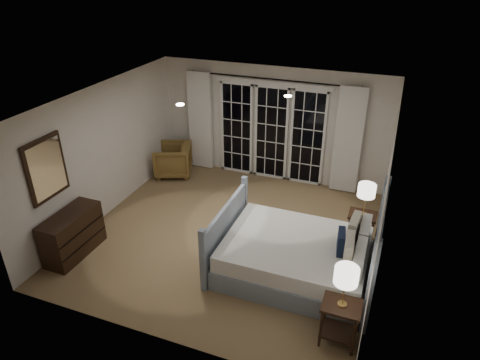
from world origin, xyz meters
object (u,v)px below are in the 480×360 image
(nightstand_right, at_px, (361,224))
(lamp_right, at_px, (367,191))
(nightstand_left, at_px, (340,318))
(dresser, at_px, (72,234))
(lamp_left, at_px, (346,276))
(armchair, at_px, (173,160))
(bed, at_px, (299,255))

(nightstand_right, height_order, lamp_right, lamp_right)
(lamp_right, bearing_deg, nightstand_right, -90.00)
(nightstand_left, relative_size, dresser, 0.59)
(lamp_left, xyz_separation_m, lamp_right, (-0.00, 2.30, -0.04))
(lamp_right, relative_size, armchair, 0.71)
(bed, xyz_separation_m, dresser, (-3.64, -0.83, 0.04))
(bed, relative_size, nightstand_left, 3.75)
(dresser, bearing_deg, nightstand_right, 24.02)
(lamp_right, height_order, armchair, lamp_right)
(armchair, relative_size, dresser, 0.74)
(lamp_left, height_order, dresser, lamp_left)
(nightstand_left, xyz_separation_m, nightstand_right, (-0.00, 2.30, -0.03))
(bed, height_order, dresser, bed)
(bed, distance_m, nightstand_left, 1.40)
(lamp_left, height_order, lamp_right, lamp_left)
(nightstand_left, height_order, lamp_left, lamp_left)
(nightstand_left, bearing_deg, bed, 125.28)
(nightstand_right, bearing_deg, nightstand_left, -89.93)
(bed, xyz_separation_m, lamp_right, (0.81, 1.16, 0.71))
(lamp_left, bearing_deg, lamp_right, 90.07)
(armchair, bearing_deg, nightstand_left, 29.58)
(nightstand_left, distance_m, dresser, 4.46)
(nightstand_left, xyz_separation_m, lamp_left, (0.00, 0.00, 0.68))
(bed, xyz_separation_m, nightstand_right, (0.81, 1.16, 0.05))
(nightstand_left, bearing_deg, dresser, 175.91)
(nightstand_left, distance_m, armchair, 5.57)
(lamp_left, height_order, armchair, lamp_left)
(nightstand_left, height_order, lamp_right, lamp_right)
(bed, relative_size, nightstand_right, 3.97)
(nightstand_left, bearing_deg, lamp_left, 0.00)
(lamp_right, relative_size, dresser, 0.52)
(lamp_right, height_order, dresser, lamp_right)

